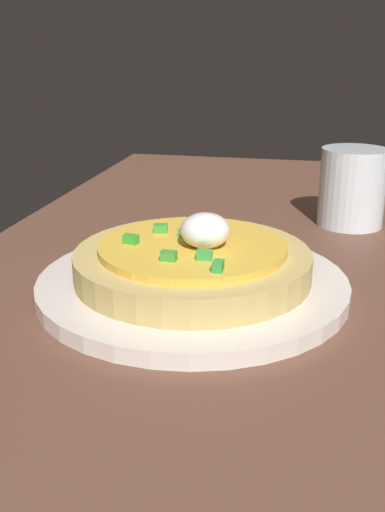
% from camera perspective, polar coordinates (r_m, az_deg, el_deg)
% --- Properties ---
extents(dining_table, '(1.16, 0.76, 0.03)m').
position_cam_1_polar(dining_table, '(0.59, 12.73, -3.18)').
color(dining_table, brown).
rests_on(dining_table, ground).
extents(plate, '(0.28, 0.28, 0.01)m').
position_cam_1_polar(plate, '(0.54, 0.00, -2.70)').
color(plate, silver).
rests_on(plate, dining_table).
extents(pizza, '(0.21, 0.21, 0.06)m').
position_cam_1_polar(pizza, '(0.53, 0.04, -0.40)').
color(pizza, tan).
rests_on(pizza, plate).
extents(cup_near, '(0.08, 0.08, 0.09)m').
position_cam_1_polar(cup_near, '(0.75, 15.02, 6.02)').
color(cup_near, silver).
rests_on(cup_near, dining_table).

